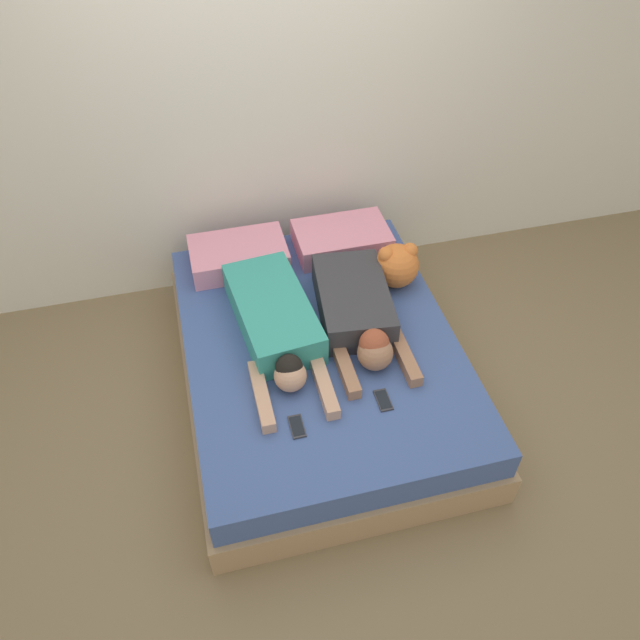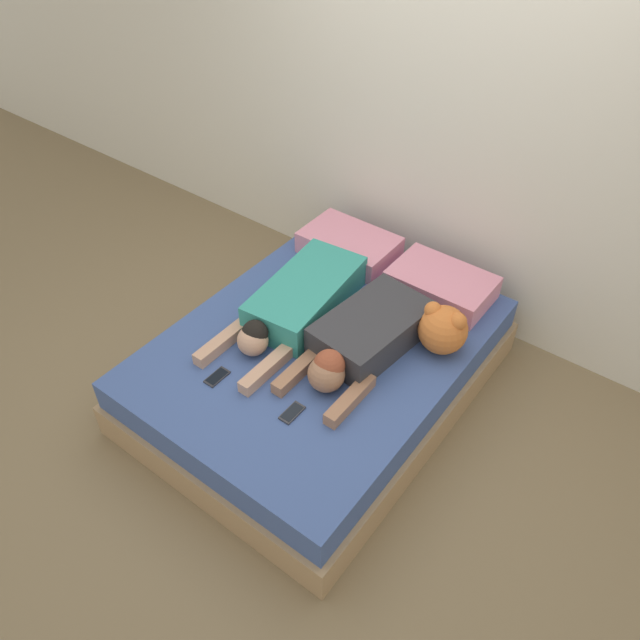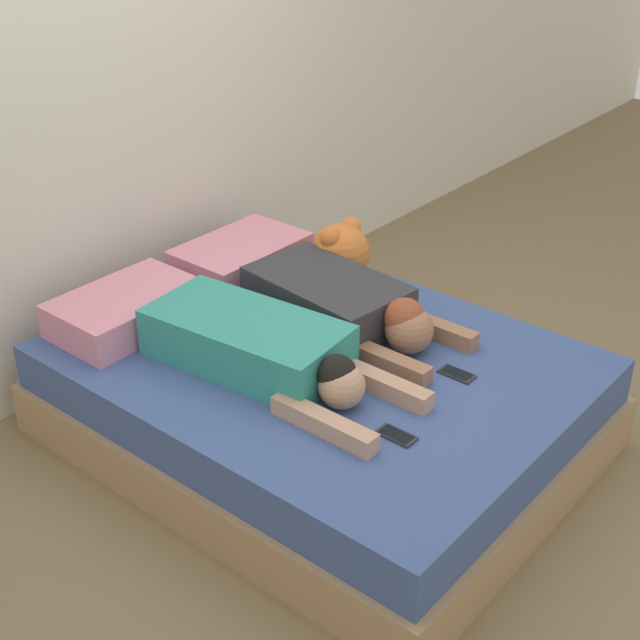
{
  "view_description": "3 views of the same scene",
  "coord_description": "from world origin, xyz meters",
  "px_view_note": "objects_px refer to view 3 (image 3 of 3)",
  "views": [
    {
      "loc": [
        -0.59,
        -2.33,
        2.97
      ],
      "look_at": [
        0.0,
        0.0,
        0.56
      ],
      "focal_mm": 35.0,
      "sensor_mm": 36.0,
      "label": 1
    },
    {
      "loc": [
        1.52,
        -2.0,
        2.83
      ],
      "look_at": [
        0.0,
        0.0,
        0.56
      ],
      "focal_mm": 35.0,
      "sensor_mm": 36.0,
      "label": 2
    },
    {
      "loc": [
        -2.32,
        -1.93,
        2.23
      ],
      "look_at": [
        0.0,
        0.0,
        0.56
      ],
      "focal_mm": 50.0,
      "sensor_mm": 36.0,
      "label": 3
    }
  ],
  "objects_px": {
    "pillow_head_right": "(241,257)",
    "person_left": "(263,348)",
    "person_right": "(345,305)",
    "bed": "(320,397)",
    "cell_phone_right": "(457,374)",
    "plush_toy": "(340,251)",
    "pillow_head_left": "(127,310)",
    "cell_phone_left": "(396,435)"
  },
  "relations": [
    {
      "from": "cell_phone_right",
      "to": "plush_toy",
      "type": "height_order",
      "value": "plush_toy"
    },
    {
      "from": "pillow_head_right",
      "to": "person_right",
      "type": "xyz_separation_m",
      "value": [
        -0.1,
        -0.7,
        0.02
      ]
    },
    {
      "from": "pillow_head_right",
      "to": "cell_phone_left",
      "type": "xyz_separation_m",
      "value": [
        -0.6,
        -1.31,
        -0.07
      ]
    },
    {
      "from": "person_right",
      "to": "cell_phone_right",
      "type": "distance_m",
      "value": 0.57
    },
    {
      "from": "pillow_head_right",
      "to": "plush_toy",
      "type": "relative_size",
      "value": 2.11
    },
    {
      "from": "cell_phone_left",
      "to": "plush_toy",
      "type": "relative_size",
      "value": 0.49
    },
    {
      "from": "person_right",
      "to": "cell_phone_left",
      "type": "bearing_deg",
      "value": -128.75
    },
    {
      "from": "cell_phone_right",
      "to": "cell_phone_left",
      "type": "bearing_deg",
      "value": -173.76
    },
    {
      "from": "person_left",
      "to": "person_right",
      "type": "height_order",
      "value": "person_right"
    },
    {
      "from": "pillow_head_right",
      "to": "cell_phone_right",
      "type": "distance_m",
      "value": 1.27
    },
    {
      "from": "person_left",
      "to": "cell_phone_right",
      "type": "distance_m",
      "value": 0.74
    },
    {
      "from": "cell_phone_left",
      "to": "cell_phone_right",
      "type": "distance_m",
      "value": 0.47
    },
    {
      "from": "bed",
      "to": "person_left",
      "type": "bearing_deg",
      "value": 158.89
    },
    {
      "from": "person_left",
      "to": "cell_phone_left",
      "type": "relative_size",
      "value": 8.25
    },
    {
      "from": "person_left",
      "to": "cell_phone_right",
      "type": "xyz_separation_m",
      "value": [
        0.44,
        -0.59,
        -0.09
      ]
    },
    {
      "from": "pillow_head_left",
      "to": "person_right",
      "type": "height_order",
      "value": "person_right"
    },
    {
      "from": "bed",
      "to": "person_left",
      "type": "relative_size",
      "value": 1.77
    },
    {
      "from": "bed",
      "to": "plush_toy",
      "type": "xyz_separation_m",
      "value": [
        0.56,
        0.35,
        0.35
      ]
    },
    {
      "from": "pillow_head_left",
      "to": "cell_phone_left",
      "type": "height_order",
      "value": "pillow_head_left"
    },
    {
      "from": "pillow_head_right",
      "to": "plush_toy",
      "type": "xyz_separation_m",
      "value": [
        0.23,
        -0.41,
        0.07
      ]
    },
    {
      "from": "bed",
      "to": "person_right",
      "type": "relative_size",
      "value": 2.08
    },
    {
      "from": "person_right",
      "to": "cell_phone_right",
      "type": "relative_size",
      "value": 7.03
    },
    {
      "from": "person_right",
      "to": "cell_phone_right",
      "type": "height_order",
      "value": "person_right"
    },
    {
      "from": "pillow_head_right",
      "to": "plush_toy",
      "type": "height_order",
      "value": "plush_toy"
    },
    {
      "from": "pillow_head_left",
      "to": "cell_phone_left",
      "type": "bearing_deg",
      "value": -86.56
    },
    {
      "from": "bed",
      "to": "cell_phone_left",
      "type": "bearing_deg",
      "value": -114.97
    },
    {
      "from": "pillow_head_left",
      "to": "person_left",
      "type": "xyz_separation_m",
      "value": [
        0.1,
        -0.67,
        0.02
      ]
    },
    {
      "from": "cell_phone_right",
      "to": "plush_toy",
      "type": "xyz_separation_m",
      "value": [
        0.36,
        0.85,
        0.14
      ]
    },
    {
      "from": "person_right",
      "to": "plush_toy",
      "type": "distance_m",
      "value": 0.44
    },
    {
      "from": "bed",
      "to": "cell_phone_right",
      "type": "relative_size",
      "value": 14.64
    },
    {
      "from": "person_left",
      "to": "person_right",
      "type": "distance_m",
      "value": 0.47
    },
    {
      "from": "pillow_head_right",
      "to": "person_left",
      "type": "height_order",
      "value": "person_left"
    },
    {
      "from": "pillow_head_right",
      "to": "plush_toy",
      "type": "bearing_deg",
      "value": -60.94
    },
    {
      "from": "pillow_head_right",
      "to": "person_left",
      "type": "bearing_deg",
      "value": -130.4
    },
    {
      "from": "pillow_head_left",
      "to": "person_left",
      "type": "distance_m",
      "value": 0.68
    },
    {
      "from": "cell_phone_left",
      "to": "person_left",
      "type": "bearing_deg",
      "value": 87.69
    },
    {
      "from": "person_left",
      "to": "cell_phone_left",
      "type": "xyz_separation_m",
      "value": [
        -0.03,
        -0.64,
        -0.09
      ]
    },
    {
      "from": "bed",
      "to": "pillow_head_right",
      "type": "height_order",
      "value": "pillow_head_right"
    },
    {
      "from": "cell_phone_left",
      "to": "bed",
      "type": "bearing_deg",
      "value": 65.03
    },
    {
      "from": "pillow_head_right",
      "to": "person_left",
      "type": "xyz_separation_m",
      "value": [
        -0.57,
        -0.67,
        0.02
      ]
    },
    {
      "from": "pillow_head_left",
      "to": "person_right",
      "type": "bearing_deg",
      "value": -50.55
    },
    {
      "from": "pillow_head_right",
      "to": "cell_phone_right",
      "type": "bearing_deg",
      "value": -95.86
    }
  ]
}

